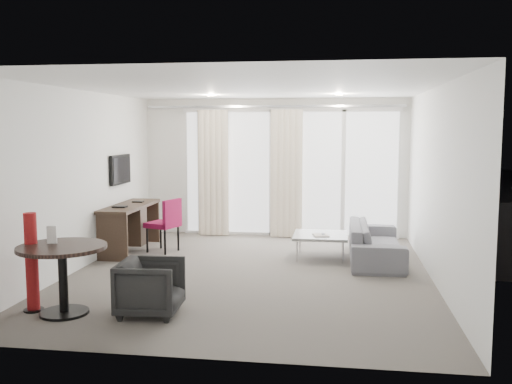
# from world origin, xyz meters

# --- Properties ---
(floor) EXTENTS (5.00, 6.00, 0.00)m
(floor) POSITION_xyz_m (0.00, 0.00, 0.00)
(floor) COLOR #5E5850
(floor) RESTS_ON ground
(ceiling) EXTENTS (5.00, 6.00, 0.00)m
(ceiling) POSITION_xyz_m (0.00, 0.00, 2.60)
(ceiling) COLOR white
(ceiling) RESTS_ON ground
(wall_left) EXTENTS (0.00, 6.00, 2.60)m
(wall_left) POSITION_xyz_m (-2.50, 0.00, 1.30)
(wall_left) COLOR silver
(wall_left) RESTS_ON ground
(wall_right) EXTENTS (0.00, 6.00, 2.60)m
(wall_right) POSITION_xyz_m (2.50, 0.00, 1.30)
(wall_right) COLOR silver
(wall_right) RESTS_ON ground
(wall_front) EXTENTS (5.00, 0.00, 2.60)m
(wall_front) POSITION_xyz_m (0.00, -3.00, 1.30)
(wall_front) COLOR silver
(wall_front) RESTS_ON ground
(window_panel) EXTENTS (4.00, 0.02, 2.38)m
(window_panel) POSITION_xyz_m (0.30, 2.98, 1.20)
(window_panel) COLOR white
(window_panel) RESTS_ON ground
(window_frame) EXTENTS (4.10, 0.06, 2.44)m
(window_frame) POSITION_xyz_m (0.30, 2.97, 1.20)
(window_frame) COLOR white
(window_frame) RESTS_ON ground
(curtain_left) EXTENTS (0.60, 0.20, 2.38)m
(curtain_left) POSITION_xyz_m (-1.15, 2.82, 1.20)
(curtain_left) COLOR beige
(curtain_left) RESTS_ON ground
(curtain_right) EXTENTS (0.60, 0.20, 2.38)m
(curtain_right) POSITION_xyz_m (0.25, 2.82, 1.20)
(curtain_right) COLOR beige
(curtain_right) RESTS_ON ground
(curtain_track) EXTENTS (4.80, 0.04, 0.04)m
(curtain_track) POSITION_xyz_m (0.00, 2.82, 2.45)
(curtain_track) COLOR #B2B2B7
(curtain_track) RESTS_ON ceiling
(downlight_a) EXTENTS (0.12, 0.12, 0.02)m
(downlight_a) POSITION_xyz_m (-0.90, 1.60, 2.59)
(downlight_a) COLOR #FFE0B2
(downlight_a) RESTS_ON ceiling
(downlight_b) EXTENTS (0.12, 0.12, 0.02)m
(downlight_b) POSITION_xyz_m (1.20, 1.60, 2.59)
(downlight_b) COLOR #FFE0B2
(downlight_b) RESTS_ON ceiling
(desk) EXTENTS (0.52, 1.66, 0.78)m
(desk) POSITION_xyz_m (-2.22, 1.23, 0.39)
(desk) COLOR #302319
(desk) RESTS_ON floor
(tv) EXTENTS (0.05, 0.80, 0.50)m
(tv) POSITION_xyz_m (-2.46, 1.45, 1.35)
(tv) COLOR black
(tv) RESTS_ON wall_left
(desk_chair) EXTENTS (0.61, 0.59, 0.89)m
(desk_chair) POSITION_xyz_m (-1.67, 1.25, 0.45)
(desk_chair) COLOR maroon
(desk_chair) RESTS_ON floor
(round_table) EXTENTS (1.04, 1.04, 0.77)m
(round_table) POSITION_xyz_m (-1.77, -2.01, 0.39)
(round_table) COLOR black
(round_table) RESTS_ON floor
(menu_card) EXTENTS (0.11, 0.03, 0.20)m
(menu_card) POSITION_xyz_m (-1.93, -1.92, 0.72)
(menu_card) COLOR white
(menu_card) RESTS_ON round_table
(red_lamp) EXTENTS (0.29, 0.29, 1.12)m
(red_lamp) POSITION_xyz_m (-2.16, -1.96, 0.56)
(red_lamp) COLOR maroon
(red_lamp) RESTS_ON floor
(tub_armchair) EXTENTS (0.71, 0.69, 0.61)m
(tub_armchair) POSITION_xyz_m (-0.81, -1.88, 0.31)
(tub_armchair) COLOR black
(tub_armchair) RESTS_ON floor
(coffee_table) EXTENTS (0.84, 0.84, 0.38)m
(coffee_table) POSITION_xyz_m (0.95, 1.16, 0.19)
(coffee_table) COLOR gray
(coffee_table) RESTS_ON floor
(remote) EXTENTS (0.05, 0.14, 0.02)m
(remote) POSITION_xyz_m (0.99, 1.11, 0.36)
(remote) COLOR black
(remote) RESTS_ON coffee_table
(magazine) EXTENTS (0.25, 0.29, 0.01)m
(magazine) POSITION_xyz_m (0.96, 1.05, 0.36)
(magazine) COLOR gray
(magazine) RESTS_ON coffee_table
(sofa) EXTENTS (0.78, 2.00, 0.58)m
(sofa) POSITION_xyz_m (1.80, 1.11, 0.29)
(sofa) COLOR slate
(sofa) RESTS_ON floor
(terrace_slab) EXTENTS (5.60, 3.00, 0.12)m
(terrace_slab) POSITION_xyz_m (0.30, 4.50, -0.06)
(terrace_slab) COLOR #4D4D50
(terrace_slab) RESTS_ON ground
(rattan_chair_a) EXTENTS (0.65, 0.65, 0.81)m
(rattan_chair_a) POSITION_xyz_m (0.98, 4.60, 0.41)
(rattan_chair_a) COLOR #4D3119
(rattan_chair_a) RESTS_ON terrace_slab
(rattan_chair_b) EXTENTS (0.66, 0.66, 0.87)m
(rattan_chair_b) POSITION_xyz_m (1.92, 4.22, 0.44)
(rattan_chair_b) COLOR #4D3119
(rattan_chair_b) RESTS_ON terrace_slab
(rattan_table) EXTENTS (0.66, 0.66, 0.53)m
(rattan_table) POSITION_xyz_m (0.97, 4.55, 0.26)
(rattan_table) COLOR #4D3119
(rattan_table) RESTS_ON terrace_slab
(balustrade) EXTENTS (5.50, 0.06, 1.05)m
(balustrade) POSITION_xyz_m (0.30, 5.95, 0.50)
(balustrade) COLOR #B2B2B7
(balustrade) RESTS_ON terrace_slab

